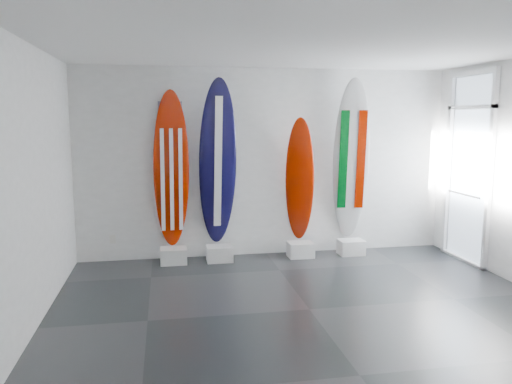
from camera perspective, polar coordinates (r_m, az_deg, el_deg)
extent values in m
plane|color=black|center=(6.02, 6.12, -13.17)|extent=(6.00, 6.00, 0.00)
plane|color=white|center=(5.66, 6.61, 16.37)|extent=(6.00, 6.00, 0.00)
plane|color=silver|center=(8.06, 1.25, 3.34)|extent=(6.00, 0.00, 6.00)
plane|color=silver|center=(3.37, 18.67, -4.22)|extent=(6.00, 0.00, 6.00)
plane|color=silver|center=(5.59, -24.61, 0.33)|extent=(0.00, 5.00, 5.00)
cube|color=white|center=(7.83, -9.39, -7.20)|extent=(0.40, 0.30, 0.24)
ellipsoid|color=#7F1100|center=(7.68, -9.63, 2.51)|extent=(0.57, 0.30, 2.40)
cube|color=white|center=(7.87, -4.19, -7.03)|extent=(0.40, 0.30, 0.24)
ellipsoid|color=black|center=(7.72, -4.38, 3.29)|extent=(0.62, 0.47, 2.58)
cube|color=white|center=(8.11, 5.10, -6.57)|extent=(0.40, 0.30, 0.24)
ellipsoid|color=#7F1100|center=(7.99, 5.02, 1.35)|extent=(0.54, 0.50, 2.00)
cube|color=white|center=(8.37, 10.79, -6.21)|extent=(0.40, 0.30, 0.24)
ellipsoid|color=silver|center=(8.23, 10.81, 3.58)|extent=(0.65, 0.48, 2.61)
cube|color=silver|center=(8.11, -16.05, -5.20)|extent=(0.09, 0.02, 0.13)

